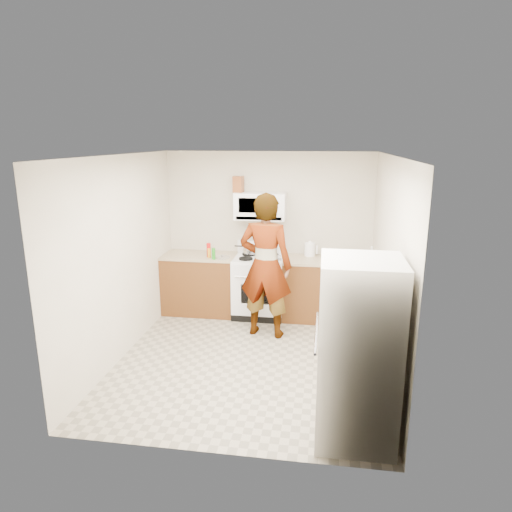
% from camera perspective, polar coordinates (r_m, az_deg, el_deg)
% --- Properties ---
extents(floor, '(3.60, 3.60, 0.00)m').
position_cam_1_polar(floor, '(5.87, -0.78, -12.70)').
color(floor, gray).
rests_on(floor, ground).
extents(back_wall, '(3.20, 0.02, 2.50)m').
position_cam_1_polar(back_wall, '(7.14, 1.55, 2.89)').
color(back_wall, beige).
rests_on(back_wall, floor).
extents(right_wall, '(0.02, 3.60, 2.50)m').
position_cam_1_polar(right_wall, '(5.40, 16.08, -1.50)').
color(right_wall, beige).
rests_on(right_wall, floor).
extents(cabinet_left, '(1.12, 0.62, 0.90)m').
position_cam_1_polar(cabinet_left, '(7.26, -6.97, -3.54)').
color(cabinet_left, brown).
rests_on(cabinet_left, floor).
extents(counter_left, '(1.14, 0.64, 0.03)m').
position_cam_1_polar(counter_left, '(7.13, -7.09, 0.03)').
color(counter_left, tan).
rests_on(counter_left, cabinet_left).
extents(cabinet_right, '(0.80, 0.62, 0.90)m').
position_cam_1_polar(cabinet_right, '(7.01, 6.74, -4.20)').
color(cabinet_right, brown).
rests_on(cabinet_right, floor).
extents(counter_right, '(0.82, 0.64, 0.03)m').
position_cam_1_polar(counter_right, '(6.88, 6.85, -0.51)').
color(counter_right, tan).
rests_on(counter_right, cabinet_right).
extents(gas_range, '(0.76, 0.65, 1.13)m').
position_cam_1_polar(gas_range, '(7.06, 0.39, -3.67)').
color(gas_range, white).
rests_on(gas_range, floor).
extents(microwave, '(0.76, 0.38, 0.40)m').
position_cam_1_polar(microwave, '(6.90, 0.56, 6.28)').
color(microwave, white).
rests_on(microwave, back_wall).
extents(person, '(0.79, 0.58, 2.00)m').
position_cam_1_polar(person, '(6.21, 1.20, -1.25)').
color(person, tan).
rests_on(person, floor).
extents(fridge, '(0.70, 0.70, 1.70)m').
position_cam_1_polar(fridge, '(4.22, 12.60, -11.63)').
color(fridge, '#B9B8B5').
rests_on(fridge, floor).
extents(kettle, '(0.19, 0.19, 0.20)m').
position_cam_1_polar(kettle, '(7.04, 6.73, 0.82)').
color(kettle, white).
rests_on(kettle, counter_right).
extents(jug, '(0.16, 0.16, 0.24)m').
position_cam_1_polar(jug, '(6.92, -2.23, 8.96)').
color(jug, brown).
rests_on(jug, microwave).
extents(saucepan, '(0.24, 0.24, 0.13)m').
position_cam_1_polar(saucepan, '(7.09, -0.69, 0.87)').
color(saucepan, silver).
rests_on(saucepan, gas_range).
extents(tray, '(0.28, 0.21, 0.05)m').
position_cam_1_polar(tray, '(6.82, 2.10, -0.22)').
color(tray, silver).
rests_on(tray, gas_range).
extents(bottle_spray, '(0.08, 0.08, 0.21)m').
position_cam_1_polar(bottle_spray, '(6.95, -5.93, 0.74)').
color(bottle_spray, red).
rests_on(bottle_spray, counter_left).
extents(bottle_hot_sauce, '(0.06, 0.06, 0.14)m').
position_cam_1_polar(bottle_hot_sauce, '(6.92, -5.89, 0.37)').
color(bottle_hot_sauce, orange).
rests_on(bottle_hot_sauce, counter_left).
extents(bottle_green_cap, '(0.06, 0.06, 0.17)m').
position_cam_1_polar(bottle_green_cap, '(6.81, -5.33, 0.29)').
color(bottle_green_cap, '#1A7B16').
rests_on(bottle_green_cap, counter_left).
extents(pot_lid, '(0.29, 0.29, 0.01)m').
position_cam_1_polar(pot_lid, '(6.92, -4.28, -0.15)').
color(pot_lid, silver).
rests_on(pot_lid, counter_left).
extents(broom, '(0.14, 0.27, 1.29)m').
position_cam_1_polar(broom, '(6.53, 14.31, -4.11)').
color(broom, silver).
rests_on(broom, floor).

